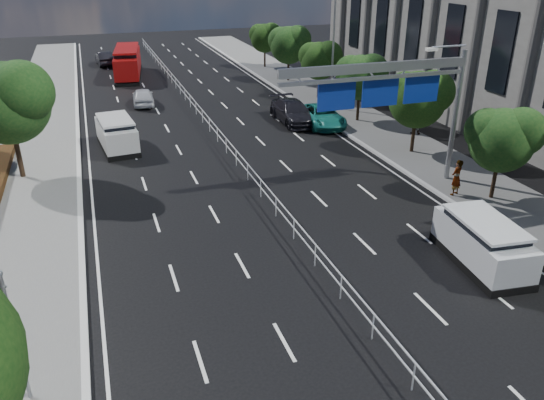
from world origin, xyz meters
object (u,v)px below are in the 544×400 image
white_minivan (117,134)px  overhead_gantry (395,86)px  red_bus (128,61)px  silver_minivan (483,243)px  parked_car_teal (323,116)px  near_car_dark (104,58)px  parked_car_dark (293,112)px  near_car_silver (143,97)px  pedestrian_b (415,121)px  pedestrian_a (456,177)px

white_minivan → overhead_gantry: bearing=-46.6°
overhead_gantry → red_bus: size_ratio=1.01×
red_bus → white_minivan: bearing=-89.5°
silver_minivan → parked_car_teal: size_ratio=0.93×
white_minivan → near_car_dark: (0.74, 30.58, -0.25)m
red_bus → parked_car_dark: bearing=-56.9°
near_car_dark → silver_minivan: bearing=98.7°
overhead_gantry → white_minivan: (-13.24, 11.46, -4.59)m
overhead_gantry → near_car_silver: overhead_gantry is taller
parked_car_teal → pedestrian_b: size_ratio=2.93×
near_car_dark → pedestrian_a: (15.36, -44.16, 0.34)m
overhead_gantry → parked_car_teal: bearing=82.6°
silver_minivan → parked_car_teal: 20.08m
parked_car_dark → pedestrian_a: pedestrian_a is taller
red_bus → silver_minivan: bearing=-69.2°
red_bus → overhead_gantry: bearing=-65.8°
red_bus → silver_minivan: red_bus is taller
parked_car_teal → pedestrian_a: pedestrian_a is taller
silver_minivan → red_bus: bearing=109.8°
silver_minivan → near_car_silver: bearing=114.8°
near_car_silver → parked_car_teal: 15.81m
white_minivan → parked_car_dark: size_ratio=0.88×
overhead_gantry → silver_minivan: overhead_gantry is taller
near_car_dark → parked_car_teal: bearing=110.0°
parked_car_teal → red_bus: bearing=124.2°
red_bus → near_car_dark: bearing=113.0°
white_minivan → pedestrian_a: size_ratio=2.56×
overhead_gantry → pedestrian_a: (2.86, -2.13, -4.51)m
parked_car_dark → near_car_silver: bearing=138.5°
overhead_gantry → parked_car_teal: 12.99m
near_car_dark → parked_car_dark: (12.26, -28.62, 0.05)m
near_car_dark → silver_minivan: size_ratio=0.94×
near_car_silver → near_car_dark: near_car_dark is taller
pedestrian_b → pedestrian_a: bearing=103.6°
overhead_gantry → near_car_dark: overhead_gantry is taller
white_minivan → parked_car_dark: 13.15m
parked_car_teal → parked_car_dark: 2.32m
white_minivan → parked_car_dark: bearing=2.9°
white_minivan → red_bus: size_ratio=0.49×
overhead_gantry → near_car_silver: bearing=114.9°
near_car_silver → parked_car_teal: bearing=143.0°
white_minivan → near_car_dark: size_ratio=1.06×
overhead_gantry → parked_car_dark: overhead_gantry is taller
silver_minivan → parked_car_teal: bearing=91.2°
silver_minivan → pedestrian_a: bearing=68.7°
pedestrian_a → near_car_dark: bearing=-92.3°
parked_car_dark → pedestrian_b: size_ratio=3.08×
overhead_gantry → pedestrian_a: size_ratio=5.33×
white_minivan → silver_minivan: 23.45m
near_car_dark → pedestrian_a: size_ratio=2.41×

